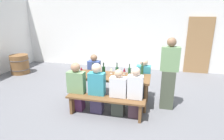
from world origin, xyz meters
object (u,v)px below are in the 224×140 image
wine_bottle_3 (129,72)px  wine_glass_3 (81,69)px  wine_bottle_4 (98,72)px  seated_guest_near_1 (97,89)px  wine_bottle_2 (104,71)px  seated_guest_near_3 (135,94)px  wine_glass_0 (124,70)px  standing_host (169,75)px  tasting_table (112,79)px  wooden_door (199,46)px  wine_glass_2 (111,69)px  seated_guest_near_0 (77,88)px  wine_bottle_5 (142,70)px  wine_glass_1 (118,69)px  seated_guest_far_1 (143,80)px  wine_bottle_0 (93,70)px  wine_bottle_1 (117,72)px  seated_guest_far_0 (94,75)px  seated_guest_near_2 (118,94)px  wine_barrel (20,64)px  bench_near (105,102)px

wine_bottle_3 → wine_glass_3: bearing=-175.6°
wine_bottle_4 → seated_guest_near_1: 0.48m
wine_bottle_2 → seated_guest_near_3: seated_guest_near_3 is taller
wine_glass_0 → standing_host: size_ratio=0.10×
tasting_table → wine_bottle_2: size_ratio=5.78×
wooden_door → wine_glass_2: (-2.61, -3.10, -0.19)m
wine_bottle_4 → seated_guest_near_0: seated_guest_near_0 is taller
seated_guest_near_0 → wine_bottle_5: bearing=-63.0°
wine_glass_1 → standing_host: (1.23, -0.04, -0.04)m
wine_glass_1 → seated_guest_far_1: 0.79m
wine_bottle_0 → seated_guest_near_3: seated_guest_near_3 is taller
wine_bottle_3 → wine_glass_1: wine_bottle_3 is taller
standing_host → seated_guest_near_1: bearing=20.9°
tasting_table → wine_glass_2: (-0.06, 0.18, 0.20)m
wine_bottle_1 → wine_bottle_5: 0.64m
wine_bottle_0 → seated_guest_near_0: size_ratio=0.27×
wine_glass_3 → seated_guest_far_0: size_ratio=0.15×
wine_bottle_5 → wine_glass_2: (-0.78, -0.06, -0.02)m
wooden_door → seated_guest_far_1: size_ratio=1.88×
wine_bottle_4 → wine_glass_2: 0.41m
seated_guest_near_2 → wine_barrel: 4.77m
bench_near → wine_glass_3: (-0.81, 0.66, 0.52)m
wooden_door → seated_guest_near_2: size_ratio=1.95×
seated_guest_near_3 → wine_glass_2: bearing=46.1°
seated_guest_far_1 → seated_guest_near_3: bearing=-5.3°
wine_bottle_3 → seated_guest_far_0: (-1.05, 0.41, -0.31)m
tasting_table → seated_guest_near_1: bearing=-114.9°
wine_bottle_1 → seated_guest_near_1: bearing=-128.6°
wooden_door → seated_guest_near_3: (-1.90, -3.77, -0.50)m
wooden_door → standing_host: size_ratio=1.22×
wooden_door → wine_bottle_1: (-2.41, -3.31, -0.17)m
wine_bottle_1 → wine_bottle_3: 0.32m
wine_bottle_4 → seated_guest_far_1: 1.28m
tasting_table → seated_guest_near_0: size_ratio=1.60×
wine_bottle_0 → wine_bottle_5: (1.21, 0.24, 0.02)m
tasting_table → seated_guest_far_0: (-0.64, 0.50, -0.11)m
wine_bottle_0 → wine_bottle_2: wine_bottle_2 is taller
wine_bottle_5 → seated_guest_near_3: (-0.07, -0.74, -0.33)m
seated_guest_near_1 → wine_bottle_5: bearing=-52.1°
seated_guest_near_0 → seated_guest_far_1: 1.78m
wine_bottle_5 → wine_glass_3: size_ratio=1.91×
wine_bottle_4 → seated_guest_far_1: seated_guest_far_1 is taller
seated_guest_near_0 → seated_guest_near_1: bearing=-90.0°
wine_glass_0 → wine_barrel: size_ratio=0.24×
seated_guest_near_1 → seated_guest_near_3: seated_guest_near_1 is taller
wine_bottle_3 → standing_host: standing_host is taller
wine_bottle_4 → bench_near: bearing=-57.5°
seated_guest_near_0 → seated_guest_near_1: size_ratio=0.99×
wine_bottle_3 → seated_guest_near_1: 0.93m
wine_glass_0 → wine_glass_2: 0.34m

